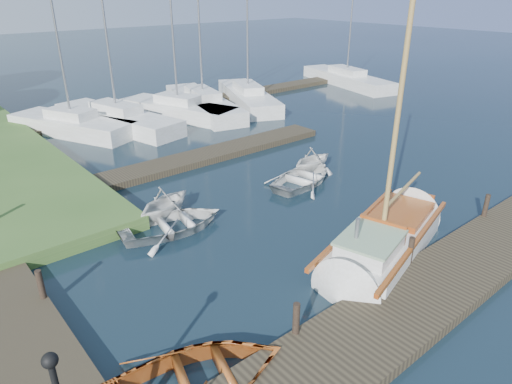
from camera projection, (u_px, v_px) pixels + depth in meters
ground at (256, 224)px, 15.73m from camera, size 160.00×160.00×0.00m
near_dock at (409, 305)px, 11.47m from camera, size 18.00×2.20×0.30m
far_dock at (200, 157)px, 21.38m from camera, size 14.00×1.60×0.30m
pontoon at (220, 98)px, 32.70m from camera, size 30.00×1.60×0.30m
mooring_post_1 at (296, 318)px, 10.19m from camera, size 0.16×0.16×0.80m
mooring_post_2 at (411, 250)px, 12.82m from camera, size 0.16×0.16×0.80m
mooring_post_3 at (486, 205)px, 15.45m from camera, size 0.16×0.16×0.80m
mooring_post_4 at (41, 284)px, 11.36m from camera, size 0.16×0.16×0.80m
sailboat at (385, 242)px, 13.93m from camera, size 7.41×3.79×9.83m
dinghy at (197, 375)px, 9.09m from camera, size 4.41×3.65×0.79m
tender_a at (172, 221)px, 15.12m from camera, size 3.90×3.07×0.73m
tender_b at (165, 200)px, 15.99m from camera, size 2.99×2.79×1.27m
tender_c at (304, 175)px, 18.81m from camera, size 3.86×3.09×0.71m
tender_d at (313, 157)px, 20.05m from camera, size 2.45×2.16×1.20m
marina_boat_0 at (72, 124)px, 25.10m from camera, size 5.10×7.77×11.31m
marina_boat_1 at (117, 118)px, 26.32m from camera, size 4.22×9.35×9.53m
marina_boat_2 at (178, 108)px, 28.27m from camera, size 4.63×8.06×11.51m
marina_boat_3 at (203, 102)px, 29.81m from camera, size 4.48×9.93×12.37m
marina_boat_4 at (248, 96)px, 31.52m from camera, size 5.68×9.26×10.41m
marina_boat_7 at (346, 78)px, 37.68m from camera, size 4.64×10.26×11.34m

